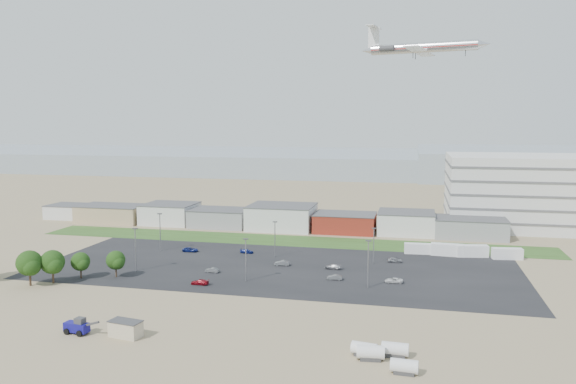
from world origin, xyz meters
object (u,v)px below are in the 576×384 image
(parked_car_1, at_px, (335,277))
(parked_car_6, at_px, (247,251))
(parked_car_9, at_px, (190,250))
(parked_car_12, at_px, (333,267))
(storage_tank_nw, at_px, (364,349))
(portable_shed, at_px, (126,329))
(box_trailer_a, at_px, (418,249))
(airliner, at_px, (423,48))
(parked_car_8, at_px, (395,260))
(parked_car_7, at_px, (282,263))
(parked_car_0, at_px, (394,280))
(parked_car_4, at_px, (212,270))
(telehandler, at_px, (77,325))
(parked_car_3, at_px, (200,282))

(parked_car_1, distance_m, parked_car_6, 35.04)
(parked_car_9, height_order, parked_car_12, parked_car_9)
(parked_car_1, bearing_deg, parked_car_6, -130.29)
(storage_tank_nw, xyz_separation_m, parked_car_1, (-10.59, 41.65, -0.60))
(portable_shed, relative_size, box_trailer_a, 0.74)
(portable_shed, xyz_separation_m, storage_tank_nw, (40.41, 1.13, -0.23))
(airliner, bearing_deg, parked_car_8, -83.22)
(parked_car_7, bearing_deg, storage_tank_nw, 21.69)
(parked_car_0, height_order, parked_car_6, parked_car_0)
(portable_shed, distance_m, parked_car_4, 42.46)
(box_trailer_a, height_order, parked_car_7, box_trailer_a)
(parked_car_4, distance_m, parked_car_9, 24.00)
(parked_car_7, bearing_deg, parked_car_1, 51.73)
(airliner, distance_m, parked_car_12, 104.04)
(airliner, xyz_separation_m, parked_car_8, (-6.18, -69.76, -63.00))
(parked_car_0, bearing_deg, parked_car_7, -110.64)
(parked_car_1, bearing_deg, telehandler, -44.89)
(parked_car_3, height_order, parked_car_12, parked_car_12)
(parked_car_7, relative_size, parked_car_9, 0.88)
(parked_car_4, bearing_deg, box_trailer_a, 128.33)
(airliner, relative_size, parked_car_4, 13.48)
(parked_car_8, distance_m, parked_car_12, 18.02)
(parked_car_9, bearing_deg, parked_car_12, -107.32)
(storage_tank_nw, bearing_deg, box_trailer_a, 83.44)
(storage_tank_nw, height_order, parked_car_7, storage_tank_nw)
(portable_shed, relative_size, parked_car_7, 1.46)
(parked_car_7, bearing_deg, parked_car_6, -135.88)
(storage_tank_nw, distance_m, parked_car_12, 52.54)
(parked_car_4, relative_size, parked_car_8, 0.92)
(parked_car_4, bearing_deg, telehandler, -5.99)
(parked_car_3, bearing_deg, telehandler, -14.81)
(portable_shed, height_order, parked_car_7, portable_shed)
(parked_car_0, relative_size, parked_car_7, 1.05)
(parked_car_3, relative_size, parked_car_6, 1.09)
(telehandler, xyz_separation_m, parked_car_4, (8.73, 43.05, -0.90))
(parked_car_6, bearing_deg, parked_car_12, -111.69)
(storage_tank_nw, bearing_deg, telehandler, -178.01)
(parked_car_12, bearing_deg, parked_car_0, 64.66)
(parked_car_8, bearing_deg, storage_tank_nw, 172.97)
(parked_car_9, bearing_deg, parked_car_4, -148.80)
(parked_car_12, bearing_deg, parked_car_8, 129.61)
(box_trailer_a, bearing_deg, storage_tank_nw, -100.64)
(portable_shed, relative_size, storage_tank_nw, 1.42)
(airliner, height_order, parked_car_8, airliner)
(parked_car_6, bearing_deg, parked_car_8, -89.46)
(parked_car_0, distance_m, parked_car_7, 30.07)
(box_trailer_a, distance_m, parked_car_9, 64.12)
(parked_car_0, distance_m, parked_car_6, 46.27)
(parked_car_1, height_order, parked_car_6, parked_car_1)
(parked_car_3, relative_size, parked_car_4, 1.17)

